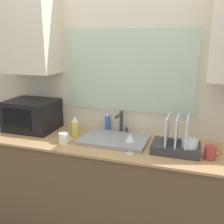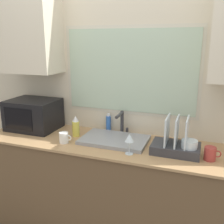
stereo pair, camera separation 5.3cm
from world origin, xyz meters
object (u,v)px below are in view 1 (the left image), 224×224
at_px(dish_rack, 177,144).
at_px(mug_near_sink, 64,138).
at_px(microwave, 32,115).
at_px(spray_bottle, 75,127).
at_px(faucet, 121,121).
at_px(soap_bottle, 108,123).
at_px(wine_glass, 130,139).

height_order(dish_rack, mug_near_sink, dish_rack).
xyz_separation_m(microwave, spray_bottle, (0.49, -0.05, -0.05)).
bearing_deg(faucet, dish_rack, -25.45).
height_order(faucet, soap_bottle, faucet).
bearing_deg(mug_near_sink, wine_glass, -2.74).
bearing_deg(faucet, microwave, -171.25).
bearing_deg(mug_near_sink, faucet, 42.70).
xyz_separation_m(dish_rack, wine_glass, (-0.34, -0.14, 0.06)).
distance_m(microwave, mug_near_sink, 0.53).
xyz_separation_m(spray_bottle, soap_bottle, (0.23, 0.23, -0.01)).
bearing_deg(soap_bottle, spray_bottle, -135.83).
bearing_deg(faucet, soap_bottle, 164.29).
relative_size(microwave, mug_near_sink, 4.21).
relative_size(faucet, mug_near_sink, 1.96).
bearing_deg(spray_bottle, faucet, 25.96).
relative_size(spray_bottle, wine_glass, 1.17).
xyz_separation_m(dish_rack, mug_near_sink, (-0.93, -0.11, -0.02)).
relative_size(spray_bottle, soap_bottle, 1.06).
bearing_deg(faucet, spray_bottle, -154.04).
height_order(microwave, dish_rack, microwave).
xyz_separation_m(faucet, microwave, (-0.87, -0.13, 0.01)).
bearing_deg(mug_near_sink, microwave, 153.63).
bearing_deg(dish_rack, faucet, 154.55).
height_order(spray_bottle, soap_bottle, spray_bottle).
relative_size(mug_near_sink, wine_glass, 0.68).
bearing_deg(spray_bottle, soap_bottle, 44.17).
xyz_separation_m(dish_rack, spray_bottle, (-0.91, 0.07, 0.02)).
height_order(spray_bottle, mug_near_sink, spray_bottle).
distance_m(microwave, spray_bottle, 0.49).
xyz_separation_m(faucet, soap_bottle, (-0.15, 0.04, -0.05)).
distance_m(faucet, wine_glass, 0.44).
relative_size(dish_rack, wine_glass, 2.26).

